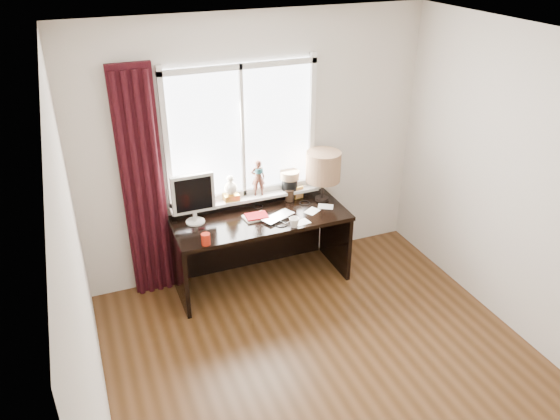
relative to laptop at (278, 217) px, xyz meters
name	(u,v)px	position (x,y,z in m)	size (l,w,h in m)	color
floor	(345,389)	(-0.05, -1.54, -0.76)	(3.50, 4.00, 0.00)	#55341B
ceiling	(370,54)	(-0.05, -1.54, 1.84)	(3.50, 4.00, 0.00)	white
wall_back	(256,149)	(-0.05, 0.46, 0.54)	(3.50, 2.60, 0.00)	beige
wall_left	(86,309)	(-1.80, -1.54, 0.54)	(4.00, 2.60, 0.00)	beige
wall_right	(552,205)	(1.70, -1.54, 0.54)	(4.00, 2.60, 0.00)	beige
laptop	(278,217)	(0.00, 0.00, 0.00)	(0.34, 0.22, 0.03)	silver
mug	(294,222)	(0.08, -0.21, 0.04)	(0.10, 0.09, 0.10)	white
red_cup	(206,239)	(-0.77, -0.21, 0.04)	(0.08, 0.08, 0.11)	#9D1C0B
window	(243,153)	(-0.20, 0.41, 0.54)	(1.52, 0.20, 1.40)	white
curtain	(143,188)	(-1.18, 0.37, 0.35)	(0.38, 0.09, 2.25)	black
desk	(258,234)	(-0.15, 0.19, -0.26)	(1.70, 0.70, 0.75)	black
monitor	(193,196)	(-0.76, 0.22, 0.26)	(0.40, 0.18, 0.49)	beige
notebook_stack	(256,217)	(-0.20, 0.08, 0.00)	(0.24, 0.18, 0.03)	beige
brush_holder	(290,195)	(0.25, 0.31, 0.05)	(0.09, 0.09, 0.25)	black
icon_frame	(299,193)	(0.35, 0.32, 0.05)	(0.10, 0.03, 0.13)	gold
table_lamp	(323,167)	(0.56, 0.20, 0.35)	(0.35, 0.35, 0.52)	black
loose_papers	(313,213)	(0.36, -0.03, -0.01)	(0.53, 0.36, 0.00)	white
desk_cables	(283,213)	(0.08, 0.08, -0.01)	(0.59, 0.56, 0.01)	black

